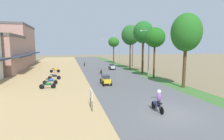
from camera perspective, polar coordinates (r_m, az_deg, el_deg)
ground_plane at (r=13.82m, az=18.01°, el=-13.23°), size 180.00×180.00×0.00m
road_strip at (r=13.81m, az=18.02°, el=-13.07°), size 9.00×140.00×0.08m
dirt_shoulder at (r=12.44m, az=-30.34°, el=-16.17°), size 12.00×140.00×0.06m
shophouse_far at (r=51.48m, az=-28.66°, el=6.94°), size 8.50×13.98×10.10m
parked_motorbike_nearest at (r=21.41m, az=-19.93°, el=-4.38°), size 1.80×0.54×0.94m
parked_motorbike_second at (r=23.57m, az=-19.20°, el=-3.27°), size 1.80×0.54×0.94m
parked_motorbike_third at (r=26.87m, az=-18.01°, el=-1.93°), size 1.80×0.54×0.94m
parked_motorbike_fourth at (r=34.06m, az=-17.82°, el=0.03°), size 1.80×0.54×0.94m
street_signboard at (r=13.71m, az=-6.76°, el=-8.20°), size 0.06×1.30×1.50m
median_tree_nearest at (r=22.01m, az=22.73°, el=10.95°), size 3.39×3.39×8.45m
median_tree_second at (r=27.28m, az=13.60°, el=10.04°), size 3.02×3.02×7.54m
median_tree_third at (r=32.14m, az=10.01°, el=11.73°), size 3.48×3.48×9.13m
median_tree_fourth at (r=37.52m, az=5.93°, el=11.07°), size 3.70×3.70×9.13m
median_tree_fifth at (r=50.63m, az=0.53°, el=8.89°), size 3.05×3.05×7.36m
streetlamp_near at (r=29.71m, az=11.74°, el=6.57°), size 3.16×0.20×7.45m
streetlamp_mid at (r=45.50m, az=2.53°, el=7.23°), size 3.16×0.20×7.75m
streetlamp_far at (r=61.26m, az=-1.77°, el=7.25°), size 3.16×0.20×7.60m
utility_pole_near at (r=43.32m, az=6.61°, el=7.09°), size 1.80×0.20×8.57m
utility_pole_far at (r=38.18m, az=9.95°, el=6.96°), size 1.80×0.20×8.57m
car_sedan_yellow at (r=22.21m, az=-2.03°, el=-3.01°), size 1.10×2.26×1.19m
car_hatchback_silver at (r=36.40m, az=-0.02°, el=1.17°), size 1.04×2.00×1.23m
motorbike_foreground_rider at (r=13.54m, az=14.55°, el=-9.71°), size 0.54×1.80×1.66m
motorbike_ahead_second at (r=30.72m, az=-3.54°, el=-0.37°), size 0.54×1.80×0.94m
motorbike_ahead_third at (r=43.95m, az=-8.84°, el=1.96°), size 0.54×1.80×0.94m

